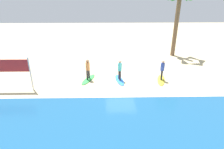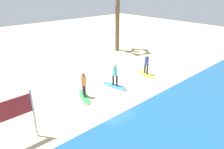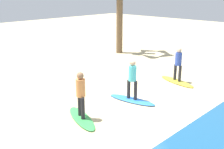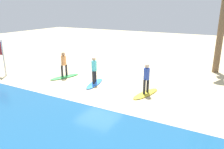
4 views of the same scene
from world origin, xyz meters
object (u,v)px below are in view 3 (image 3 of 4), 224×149
Objects in this scene: surfer_green at (81,92)px; surfboard_green at (82,118)px; surfboard_blue at (132,100)px; surfboard_yellow at (177,81)px; surfer_blue at (132,77)px; surfer_yellow at (178,62)px.

surfboard_green is at bearing -7.57° from surfer_green.
surfboard_blue is at bearing 176.05° from surfer_green.
surfer_blue is at bearing -76.62° from surfboard_yellow.
surfboard_yellow is 1.00× the size of surfboard_green.
surfboard_green is 0.99m from surfer_green.
surfer_blue is (3.36, -0.05, 0.99)m from surfboard_yellow.
surfboard_green is (2.53, -0.17, 0.00)m from surfboard_blue.
surfboard_yellow is 1.00× the size of surfboard_blue.
surfer_green is at bearing -2.20° from surfer_yellow.
surfboard_blue is at bearing -0.88° from surfer_yellow.
surfer_green reaches higher than surfboard_yellow.
surfer_blue is at bearing 176.05° from surfer_green.
surfer_yellow is 3.36m from surfer_blue.
surfboard_green is at bearing -77.94° from surfboard_yellow.
surfer_yellow is 0.78× the size of surfboard_blue.
surfer_yellow is 5.98m from surfboard_green.
surfboard_blue is 1.28× the size of surfer_blue.
surfboard_green is (5.89, -0.23, -0.99)m from surfer_yellow.
surfer_yellow is at bearing 79.33° from surfboard_blue.
surfer_blue is (3.36, -0.05, 0.00)m from surfer_yellow.
surfer_blue is at bearing 106.48° from surfboard_green.
surfboard_yellow is at bearing 79.33° from surfboard_blue.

